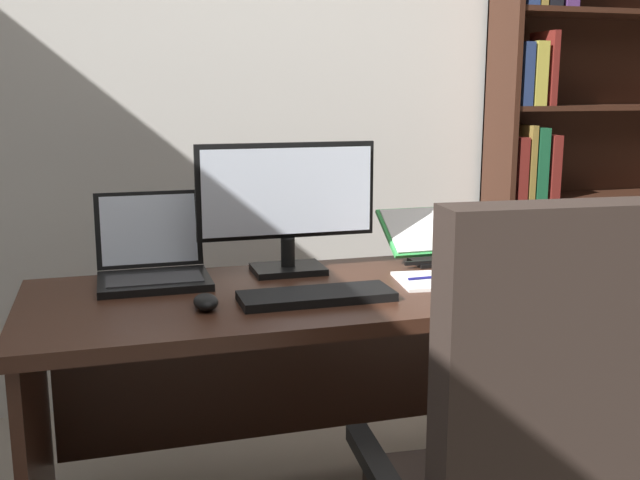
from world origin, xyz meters
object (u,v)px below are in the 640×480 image
pen (430,277)px  bookshelf (570,157)px  open_binder (550,282)px  reading_stand_with_book (425,236)px  laptop (152,263)px  desk (330,343)px  monitor (287,206)px  computer_mouse (206,302)px  notepad (424,281)px  keyboard (316,296)px

pen → bookshelf: bearing=39.9°
pen → open_binder: bearing=-24.4°
open_binder → reading_stand_with_book: bearing=118.4°
laptop → reading_stand_with_book: (0.90, 0.05, 0.02)m
desk → monitor: monitor is taller
monitor → open_binder: 0.82m
computer_mouse → open_binder: bearing=-2.9°
open_binder → notepad: size_ratio=2.43×
laptop → open_binder: size_ratio=0.63×
desk → open_binder: open_binder is taller
open_binder → notepad: 0.36m
monitor → computer_mouse: 0.49m
laptop → computer_mouse: bearing=-71.5°
bookshelf → open_binder: size_ratio=3.96×
bookshelf → monitor: 1.61m
notepad → keyboard: bearing=-165.5°
bookshelf → keyboard: 1.79m
desk → bookshelf: size_ratio=0.88×
computer_mouse → reading_stand_with_book: reading_stand_with_book is taller
bookshelf → open_binder: (-0.77, -1.05, -0.26)m
desk → computer_mouse: size_ratio=17.08×
bookshelf → computer_mouse: bookshelf is taller
monitor → reading_stand_with_book: bearing=6.1°
keyboard → computer_mouse: size_ratio=4.04×
monitor → pen: 0.49m
monitor → notepad: bearing=-33.5°
computer_mouse → reading_stand_with_book: (0.79, 0.38, 0.06)m
bookshelf → open_binder: bearing=-126.2°
bookshelf → monitor: bookshelf is taller
keyboard → pen: (0.38, 0.09, 0.00)m
keyboard → open_binder: size_ratio=0.82×
desk → notepad: (0.26, -0.10, 0.20)m
laptop → reading_stand_with_book: size_ratio=1.19×
monitor → pen: (0.38, -0.24, -0.20)m
keyboard → pen: size_ratio=3.00×
keyboard → pen: bearing=13.8°
notepad → monitor: bearing=146.5°
laptop → computer_mouse: laptop is taller
bookshelf → pen: 1.43m
bookshelf → laptop: (-1.88, -0.66, -0.21)m
reading_stand_with_book → bookshelf: bearing=32.3°
keyboard → notepad: 0.37m
monitor → keyboard: (-0.00, -0.33, -0.20)m
bookshelf → reading_stand_with_book: 1.17m
open_binder → pen: size_ratio=3.65×
desk → laptop: bearing=163.9°
laptop → open_binder: 1.17m
laptop → open_binder: (1.11, -0.39, -0.04)m
monitor → desk: bearing=-54.9°
keyboard → desk: bearing=62.6°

